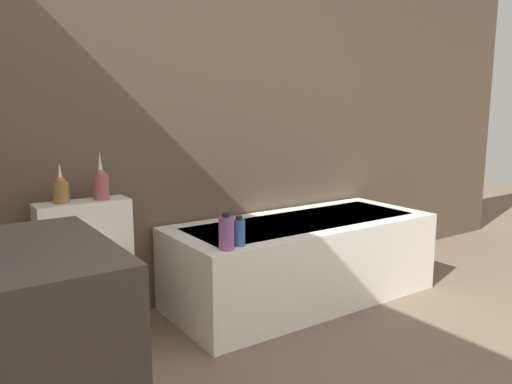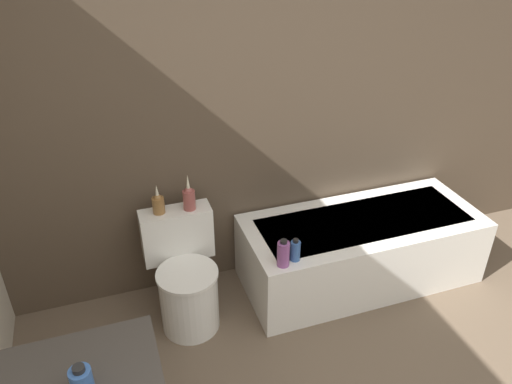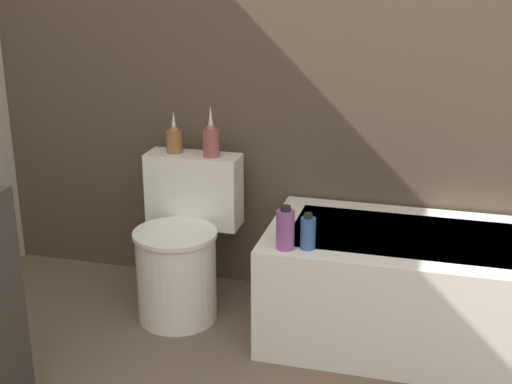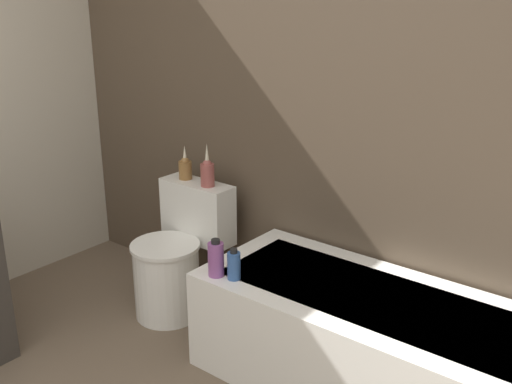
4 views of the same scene
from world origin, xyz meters
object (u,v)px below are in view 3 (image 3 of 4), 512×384
at_px(bathtub, 460,293).
at_px(vase_silver, 211,139).
at_px(shampoo_bottle_tall, 285,229).
at_px(vase_gold, 174,139).
at_px(toilet, 182,248).
at_px(shampoo_bottle_short, 308,232).

relative_size(bathtub, vase_silver, 6.84).
bearing_deg(shampoo_bottle_tall, bathtub, 21.09).
relative_size(vase_gold, shampoo_bottle_tall, 1.08).
bearing_deg(bathtub, vase_silver, 171.48).
xyz_separation_m(toilet, shampoo_bottle_short, (0.63, -0.24, 0.24)).
height_order(vase_gold, vase_silver, vase_silver).
bearing_deg(bathtub, shampoo_bottle_tall, -158.91).
relative_size(vase_gold, vase_silver, 0.82).
bearing_deg(shampoo_bottle_tall, shampoo_bottle_short, 15.69).
xyz_separation_m(vase_gold, shampoo_bottle_tall, (0.63, -0.45, -0.21)).
xyz_separation_m(vase_silver, shampoo_bottle_tall, (0.45, -0.44, -0.22)).
bearing_deg(vase_gold, bathtub, -8.07).
height_order(bathtub, vase_gold, vase_gold).
distance_m(shampoo_bottle_tall, shampoo_bottle_short, 0.09).
bearing_deg(bathtub, shampoo_bottle_short, -158.17).
xyz_separation_m(shampoo_bottle_tall, shampoo_bottle_short, (0.09, 0.02, -0.02)).
relative_size(bathtub, vase_gold, 8.37).
bearing_deg(shampoo_bottle_short, toilet, 158.83).
xyz_separation_m(toilet, vase_silver, (0.09, 0.17, 0.48)).
distance_m(vase_gold, vase_silver, 0.19).
xyz_separation_m(bathtub, shampoo_bottle_tall, (-0.69, -0.27, 0.32)).
bearing_deg(vase_gold, shampoo_bottle_tall, -35.70).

